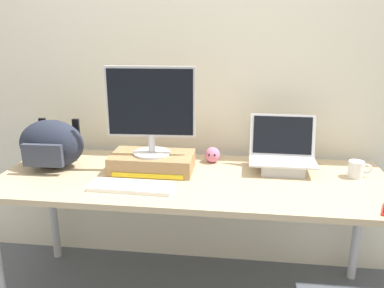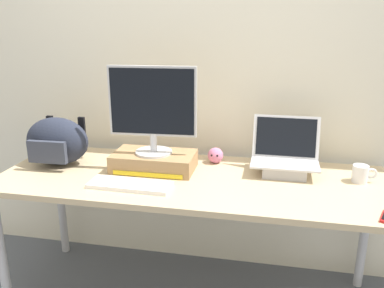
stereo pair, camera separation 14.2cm
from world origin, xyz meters
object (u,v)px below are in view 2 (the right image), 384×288
Objects in this scene: open_laptop at (285,162)px; coffee_mug at (361,174)px; plush_toy at (215,155)px; desktop_monitor at (152,108)px; messenger_backpack at (57,141)px; toner_box_yellow at (154,161)px; external_keyboard at (130,185)px.

open_laptop is 0.38m from coffee_mug.
open_laptop reaches higher than plush_toy.
plush_toy is (-0.75, 0.14, 0.00)m from coffee_mug.
desktop_monitor is 1.29× the size of messenger_backpack.
messenger_backpack is at bearing -177.72° from toner_box_yellow.
external_keyboard is at bearing -130.05° from plush_toy.
open_laptop reaches higher than external_keyboard.
messenger_backpack is 3.00× the size of coffee_mug.
desktop_monitor reaches higher than open_laptop.
external_keyboard is 1.15m from coffee_mug.
coffee_mug is (1.11, 0.29, 0.03)m from external_keyboard.
open_laptop reaches higher than coffee_mug.
toner_box_yellow is at bearing 81.15° from external_keyboard.
toner_box_yellow is 1.07m from coffee_mug.
messenger_backpack is at bearing 156.70° from external_keyboard.
toner_box_yellow is 1.22× the size of messenger_backpack.
messenger_backpack reaches higher than coffee_mug.
external_keyboard is at bearing -165.40° from coffee_mug.
desktop_monitor is at bearing -172.47° from open_laptop.
desktop_monitor is 0.46m from plush_toy.
open_laptop reaches higher than messenger_backpack.
toner_box_yellow reaches higher than coffee_mug.
external_keyboard is 0.56m from plush_toy.
open_laptop is at bearing 6.99° from toner_box_yellow.
open_laptop is 3.98× the size of plush_toy.
toner_box_yellow is 0.26m from external_keyboard.
open_laptop is (0.69, 0.08, 0.01)m from toner_box_yellow.
open_laptop is 0.85× the size of external_keyboard.
external_keyboard is (-0.05, -0.25, -0.33)m from desktop_monitor.
coffee_mug is at bearing 0.53° from messenger_backpack.
messenger_backpack is (-0.55, -0.02, -0.21)m from desktop_monitor.
messenger_backpack is at bearing -167.43° from plush_toy.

